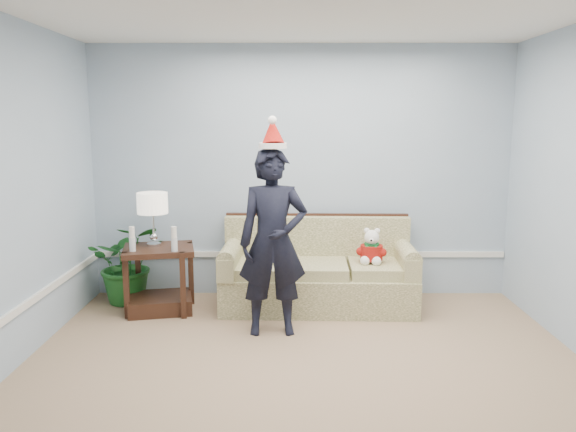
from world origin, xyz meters
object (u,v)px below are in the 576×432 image
(houseplant, at_px, (129,263))
(teddy_bear, at_px, (372,250))
(table_lamp, at_px, (152,205))
(sofa, at_px, (318,275))
(man, at_px, (273,242))
(side_table, at_px, (160,286))

(houseplant, relative_size, teddy_bear, 2.32)
(houseplant, bearing_deg, table_lamp, -33.36)
(sofa, xyz_separation_m, houseplant, (-1.99, 0.10, 0.10))
(man, bearing_deg, table_lamp, 147.71)
(teddy_bear, bearing_deg, houseplant, -173.19)
(side_table, distance_m, table_lamp, 0.82)
(man, bearing_deg, side_table, 148.88)
(table_lamp, relative_size, teddy_bear, 1.48)
(man, bearing_deg, teddy_bear, 28.89)
(sofa, xyz_separation_m, man, (-0.44, -0.76, 0.51))
(side_table, distance_m, teddy_bear, 2.17)
(houseplant, distance_m, teddy_bear, 2.54)
(sofa, distance_m, side_table, 1.61)
(sofa, distance_m, teddy_bear, 0.62)
(sofa, height_order, side_table, sofa)
(side_table, height_order, table_lamp, table_lamp)
(side_table, relative_size, houseplant, 0.93)
(side_table, distance_m, man, 1.42)
(houseplant, distance_m, man, 1.82)
(side_table, bearing_deg, teddy_bear, 1.75)
(man, relative_size, teddy_bear, 4.58)
(side_table, bearing_deg, houseplant, 144.41)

